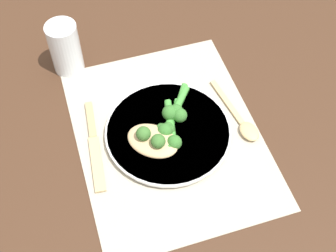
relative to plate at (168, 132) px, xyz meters
The scene contains 13 objects.
ground_plane 0.01m from the plate, ahead, with size 3.00×3.00×0.00m, color #422819.
placemat 0.01m from the plate, ahead, with size 0.45×0.35×0.00m.
plate is the anchor object (origin of this frame).
chicken_fillet 0.05m from the plate, 120.43° to the left, with size 0.12×0.12×0.02m.
pesto_dollop_primary 0.07m from the plate, 105.18° to the left, with size 0.03×0.03×0.03m.
pesto_dollop_secondary 0.06m from the plate, 141.17° to the left, with size 0.03×0.03×0.03m.
broccoli_stalk_front 0.03m from the plate, behind, with size 0.12×0.05×0.03m.
broccoli_stalk_left 0.02m from the plate, 157.28° to the left, with size 0.09×0.07×0.03m.
broccoli_stalk_rear 0.03m from the plate, 29.37° to the right, with size 0.10×0.10×0.02m.
broccoli_stalk_right 0.05m from the plate, 39.12° to the right, with size 0.09×0.07×0.03m.
knife 0.15m from the plate, 81.28° to the left, with size 0.21×0.04×0.01m.
spoon 0.15m from the plate, 99.20° to the right, with size 0.17×0.05×0.01m.
water_glass 0.29m from the plate, 32.32° to the left, with size 0.07×0.07×0.12m.
Camera 1 is at (-0.50, 0.16, 0.76)m, focal length 50.00 mm.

